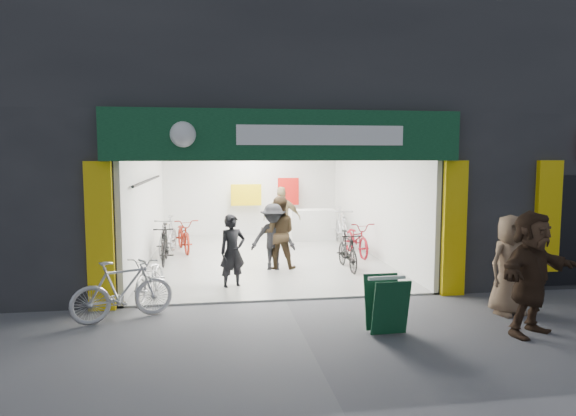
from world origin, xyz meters
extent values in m
plane|color=#56565B|center=(0.00, 0.00, 0.00)|extent=(60.00, 60.00, 0.00)
cube|color=#232326|center=(1.00, 5.00, 5.75)|extent=(16.00, 10.00, 4.50)
cube|color=#232326|center=(-5.50, 5.00, 1.75)|extent=(5.00, 10.00, 3.50)
cube|color=#232326|center=(6.00, 5.00, 1.75)|extent=(6.00, 10.00, 3.50)
cube|color=#9E9E99|center=(0.00, 4.00, 0.02)|extent=(6.00, 8.00, 0.04)
cube|color=silver|center=(0.00, 8.10, 1.60)|extent=(6.00, 0.20, 3.20)
cube|color=silver|center=(-2.95, 4.00, 1.60)|extent=(0.10, 8.00, 3.20)
cube|color=silver|center=(2.95, 4.00, 1.60)|extent=(0.10, 8.00, 3.20)
cube|color=white|center=(0.00, 4.00, 3.25)|extent=(6.00, 8.00, 0.10)
cube|color=black|center=(0.00, 0.10, 3.35)|extent=(6.00, 0.30, 0.30)
cube|color=#0B331B|center=(0.00, -0.12, 3.05)|extent=(6.40, 0.25, 0.90)
cube|color=white|center=(0.60, -0.26, 3.05)|extent=(3.00, 0.02, 0.35)
cube|color=#DEAC0B|center=(-3.25, -0.06, 1.30)|extent=(0.45, 0.12, 2.60)
cube|color=#DEAC0B|center=(3.25, -0.06, 1.30)|extent=(0.45, 0.12, 2.60)
cube|color=#DEAC0B|center=(5.20, -0.06, 1.50)|extent=(0.50, 0.12, 2.20)
cylinder|color=black|center=(-2.82, 3.40, 2.10)|extent=(0.06, 5.00, 0.06)
cube|color=silver|center=(1.80, 6.50, 0.50)|extent=(1.40, 0.60, 1.00)
cube|color=white|center=(0.00, 1.20, 3.18)|extent=(1.30, 0.35, 0.04)
cube|color=white|center=(0.00, 3.00, 3.18)|extent=(1.30, 0.35, 0.04)
cube|color=white|center=(0.00, 4.80, 3.18)|extent=(1.30, 0.35, 0.04)
cube|color=white|center=(0.00, 6.60, 3.18)|extent=(1.30, 0.35, 0.04)
imported|color=#BBBBC0|center=(-2.50, 0.60, 0.42)|extent=(0.85, 1.67, 0.84)
imported|color=black|center=(-2.50, 3.69, 0.50)|extent=(0.49, 1.66, 1.00)
imported|color=maroon|center=(-2.11, 5.23, 0.48)|extent=(0.99, 1.91, 0.96)
imported|color=#A2A1A6|center=(-2.50, 4.72, 0.54)|extent=(0.81, 1.85, 1.07)
imported|color=black|center=(1.80, 2.30, 0.47)|extent=(0.45, 1.56, 0.94)
imported|color=maroon|center=(2.50, 3.96, 0.47)|extent=(0.71, 1.82, 0.94)
imported|color=#B5B6BA|center=(2.50, 5.59, 0.58)|extent=(0.69, 1.95, 1.15)
imported|color=#AFAFB4|center=(-2.80, -0.67, 0.50)|extent=(1.72, 1.09, 1.00)
imported|color=black|center=(-0.93, 1.08, 0.76)|extent=(0.65, 0.54, 1.51)
imported|color=#312416|center=(0.21, 2.66, 0.87)|extent=(0.94, 0.78, 1.73)
imported|color=black|center=(0.07, 2.49, 0.79)|extent=(1.10, 0.74, 1.58)
imported|color=olive|center=(0.65, 5.18, 0.91)|extent=(1.11, 0.58, 1.81)
imported|color=#7C6148|center=(3.65, -1.31, 0.85)|extent=(0.94, 0.73, 1.70)
imported|color=#342317|center=(3.38, -2.29, 0.94)|extent=(1.81, 1.26, 1.88)
cube|color=#0E381F|center=(1.26, -2.13, 0.45)|extent=(0.56, 0.23, 0.84)
cube|color=#0E381F|center=(1.24, -1.77, 0.45)|extent=(0.56, 0.23, 0.84)
cube|color=white|center=(1.25, -1.95, 0.87)|extent=(0.58, 0.07, 0.05)
camera|label=1|loc=(-1.35, -9.19, 2.70)|focal=32.00mm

